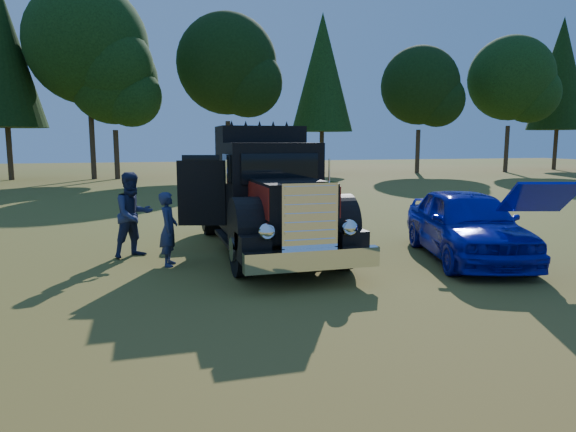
# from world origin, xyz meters

# --- Properties ---
(ground) EXTENTS (120.00, 120.00, 0.00)m
(ground) POSITION_xyz_m (0.00, 0.00, 0.00)
(ground) COLOR #485F1C
(ground) RESTS_ON ground
(treeline) EXTENTS (72.10, 24.04, 13.84)m
(treeline) POSITION_xyz_m (-2.95, 27.72, 7.86)
(treeline) COLOR #2D2116
(treeline) RESTS_ON ground
(diamond_t_truck) EXTENTS (3.35, 7.16, 3.00)m
(diamond_t_truck) POSITION_xyz_m (0.53, 3.05, 1.28)
(diamond_t_truck) COLOR black
(diamond_t_truck) RESTS_ON ground
(hotrod_coupe) EXTENTS (3.04, 4.98, 1.89)m
(hotrod_coupe) POSITION_xyz_m (4.66, 1.13, 0.80)
(hotrod_coupe) COLOR #07179B
(hotrod_coupe) RESTS_ON ground
(spectator_near) EXTENTS (0.48, 0.64, 1.58)m
(spectator_near) POSITION_xyz_m (-1.83, 2.29, 0.79)
(spectator_near) COLOR #21264E
(spectator_near) RESTS_ON ground
(spectator_far) EXTENTS (1.19, 1.11, 1.94)m
(spectator_far) POSITION_xyz_m (-2.55, 3.38, 0.97)
(spectator_far) COLOR #1D2E45
(spectator_far) RESTS_ON ground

